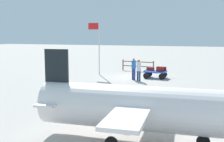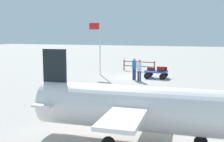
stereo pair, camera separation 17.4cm
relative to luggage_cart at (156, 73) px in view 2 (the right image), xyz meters
name	(u,v)px [view 2 (the right image)]	position (x,y,z in m)	size (l,w,h in m)	color
ground_plane	(136,78)	(1.65, 0.30, -0.45)	(120.00, 120.00, 0.00)	#ABA49C
luggage_cart	(156,73)	(0.00, 0.00, 0.00)	(1.85, 1.34, 0.62)	blue
suitcase_maroon	(161,69)	(-0.42, 0.18, 0.36)	(0.58, 0.44, 0.39)	maroon
suitcase_olive	(164,69)	(-0.62, -0.44, 0.32)	(0.53, 0.47, 0.31)	maroon
suitcase_grey	(151,69)	(0.42, -0.10, 0.30)	(0.65, 0.45, 0.28)	maroon
worker_lead	(139,69)	(1.01, 1.78, 0.52)	(0.44, 0.44, 1.69)	navy
worker_trailing	(134,67)	(1.52, 1.36, 0.59)	(0.48, 0.48, 1.77)	navy
airplane_near	(144,108)	(-1.92, 13.86, 0.76)	(7.62, 5.65, 3.16)	white
flagpole	(98,43)	(5.27, -0.42, 2.44)	(1.09, 0.12, 4.74)	silver
wooden_fence	(139,65)	(2.33, -3.81, 0.17)	(3.30, 0.59, 1.09)	brown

